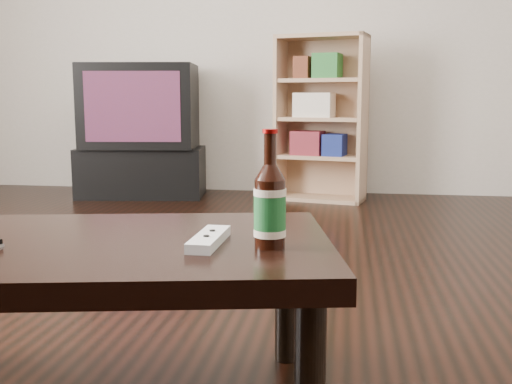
# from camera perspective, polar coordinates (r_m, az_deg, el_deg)

# --- Properties ---
(floor) EXTENTS (5.00, 6.00, 0.01)m
(floor) POSITION_cam_1_polar(r_m,az_deg,el_deg) (1.93, -14.46, -13.55)
(floor) COLOR black
(floor) RESTS_ON ground
(wall_back) EXTENTS (5.00, 0.02, 2.70)m
(wall_back) POSITION_cam_1_polar(r_m,az_deg,el_deg) (4.74, -0.25, 16.51)
(wall_back) COLOR beige
(wall_back) RESTS_ON ground
(tv_stand) EXTENTS (0.96, 0.57, 0.36)m
(tv_stand) POSITION_cam_1_polar(r_m,az_deg,el_deg) (4.53, -10.81, 1.89)
(tv_stand) COLOR black
(tv_stand) RESTS_ON floor
(tv) EXTENTS (0.87, 0.60, 0.61)m
(tv) POSITION_cam_1_polar(r_m,az_deg,el_deg) (4.50, -10.99, 8.02)
(tv) COLOR black
(tv) RESTS_ON tv_stand
(bookshelf) EXTENTS (0.67, 0.41, 1.16)m
(bookshelf) POSITION_cam_1_polar(r_m,az_deg,el_deg) (4.29, 6.19, 7.25)
(bookshelf) COLOR tan
(bookshelf) RESTS_ON floor
(coffee_table) EXTENTS (1.18, 0.82, 0.40)m
(coffee_table) POSITION_cam_1_polar(r_m,az_deg,el_deg) (1.42, -15.31, -6.57)
(coffee_table) COLOR black
(coffee_table) RESTS_ON floor
(beer_bottle) EXTENTS (0.07, 0.07, 0.25)m
(beer_bottle) POSITION_cam_1_polar(r_m,az_deg,el_deg) (1.28, 1.33, -1.39)
(beer_bottle) COLOR black
(beer_bottle) RESTS_ON coffee_table
(remote) EXTENTS (0.06, 0.20, 0.02)m
(remote) POSITION_cam_1_polar(r_m,az_deg,el_deg) (1.32, -4.51, -4.50)
(remote) COLOR silver
(remote) RESTS_ON coffee_table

